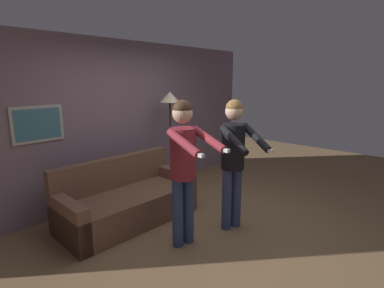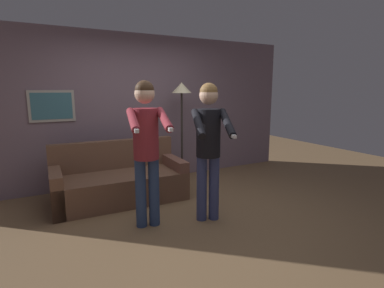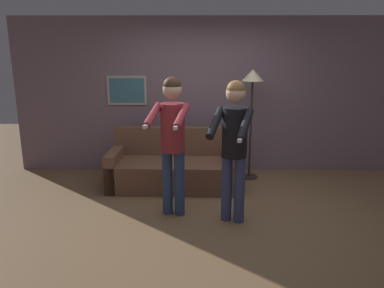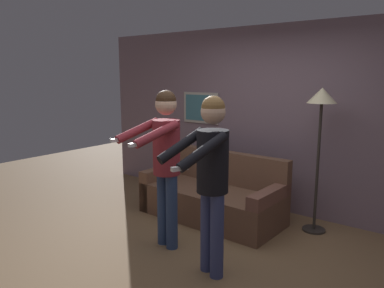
% 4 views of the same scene
% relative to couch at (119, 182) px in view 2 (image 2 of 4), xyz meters
% --- Properties ---
extents(ground_plane, '(12.00, 12.00, 0.00)m').
position_rel_couch_xyz_m(ground_plane, '(0.51, -1.10, -0.28)').
color(ground_plane, olive).
extents(back_wall_assembly, '(6.40, 0.09, 2.60)m').
position_rel_couch_xyz_m(back_wall_assembly, '(0.49, 0.84, 1.02)').
color(back_wall_assembly, slate).
rests_on(back_wall_assembly, ground_plane).
extents(couch, '(1.92, 0.90, 0.87)m').
position_rel_couch_xyz_m(couch, '(0.00, 0.00, 0.00)').
color(couch, brown).
rests_on(couch, ground_plane).
extents(torchiere_lamp, '(0.35, 0.35, 1.77)m').
position_rel_couch_xyz_m(torchiere_lamp, '(1.25, 0.41, 1.21)').
color(torchiere_lamp, '#332D28').
rests_on(torchiere_lamp, ground_plane).
extents(person_standing_left, '(0.52, 0.76, 1.76)m').
position_rel_couch_xyz_m(person_standing_left, '(0.08, -1.04, 0.80)').
color(person_standing_left, navy).
rests_on(person_standing_left, ground_plane).
extents(person_standing_right, '(0.57, 0.72, 1.73)m').
position_rel_couch_xyz_m(person_standing_right, '(0.81, -1.23, 0.78)').
color(person_standing_right, '#384173').
rests_on(person_standing_right, ground_plane).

